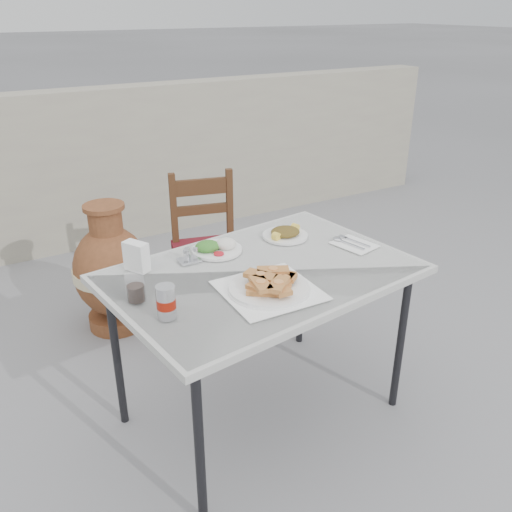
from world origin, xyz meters
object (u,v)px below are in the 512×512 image
salad_rice_plate (216,247)px  soda_can (166,302)px  cola_glass (136,290)px  terracotta_urn (112,272)px  pide_plate (269,283)px  napkin_holder (136,256)px  condiment_caddy (189,257)px  salad_chopped_plate (285,233)px  chair (208,248)px  cafe_table (262,281)px

salad_rice_plate → soda_can: soda_can is taller
cola_glass → terracotta_urn: (0.18, 1.09, -0.45)m
terracotta_urn → pide_plate: bearing=-77.0°
napkin_holder → condiment_caddy: napkin_holder is taller
soda_can → cola_glass: bearing=108.2°
napkin_holder → condiment_caddy: size_ratio=1.40×
soda_can → napkin_holder: bearing=85.8°
pide_plate → cola_glass: size_ratio=3.48×
salad_rice_plate → terracotta_urn: salad_rice_plate is taller
salad_chopped_plate → terracotta_urn: bearing=126.7°
condiment_caddy → chair: bearing=60.2°
terracotta_urn → cafe_table: bearing=-71.7°
cafe_table → cola_glass: cola_glass is taller
soda_can → terracotta_urn: bearing=84.6°
cafe_table → napkin_holder: 0.53m
cafe_table → salad_chopped_plate: (0.27, 0.25, 0.07)m
salad_rice_plate → salad_chopped_plate: size_ratio=1.05×
napkin_holder → cola_glass: bearing=-138.6°
cafe_table → pide_plate: pide_plate is taller
cafe_table → condiment_caddy: bearing=136.3°
chair → cafe_table: bearing=-86.2°
cafe_table → soda_can: soda_can is taller
salad_rice_plate → condiment_caddy: 0.15m
cafe_table → condiment_caddy: 0.33m
napkin_holder → terracotta_urn: size_ratio=0.16×
chair → terracotta_urn: (-0.53, 0.18, -0.10)m
cola_glass → napkin_holder: 0.26m
pide_plate → salad_chopped_plate: pide_plate is taller
salad_chopped_plate → chair: size_ratio=0.24×
pide_plate → salad_chopped_plate: size_ratio=1.68×
salad_chopped_plate → terracotta_urn: 1.14m
cafe_table → terracotta_urn: bearing=108.3°
pide_plate → salad_rice_plate: size_ratio=1.60×
cafe_table → chair: chair is taller
soda_can → condiment_caddy: soda_can is taller
salad_rice_plate → condiment_caddy: size_ratio=2.53×
salad_rice_plate → salad_chopped_plate: bearing=-2.1°
chair → terracotta_urn: chair is taller
terracotta_urn → cola_glass: bearing=-99.1°
napkin_holder → chair: size_ratio=0.14×
pide_plate → salad_chopped_plate: (0.34, 0.42, -0.01)m
pide_plate → cola_glass: cola_glass is taller
salad_chopped_plate → cola_glass: size_ratio=2.08×
salad_rice_plate → soda_can: bearing=-133.5°
terracotta_urn → napkin_holder: bearing=-96.0°
condiment_caddy → terracotta_urn: condiment_caddy is taller
pide_plate → terracotta_urn: bearing=103.0°
soda_can → cola_glass: 0.18m
pide_plate → chair: size_ratio=0.41×
terracotta_urn → chair: bearing=-18.5°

